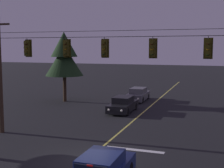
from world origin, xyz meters
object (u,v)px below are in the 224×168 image
at_px(traffic_light_centre, 104,48).
at_px(car_oncoming_lead, 123,105).
at_px(traffic_light_left_inner, 66,48).
at_px(car_oncoming_trailing, 138,95).
at_px(tree_verge_near, 64,56).
at_px(traffic_light_leftmost, 27,48).
at_px(traffic_light_right_inner, 152,48).
at_px(traffic_light_rightmost, 208,48).

bearing_deg(traffic_light_centre, car_oncoming_lead, 100.20).
distance_m(traffic_light_left_inner, traffic_light_centre, 2.48).
xyz_separation_m(traffic_light_left_inner, car_oncoming_trailing, (0.62, 15.57, -5.07)).
relative_size(car_oncoming_trailing, tree_verge_near, 0.60).
bearing_deg(traffic_light_leftmost, tree_verge_near, 107.39).
height_order(car_oncoming_lead, tree_verge_near, tree_verge_near).
relative_size(traffic_light_right_inner, traffic_light_rightmost, 1.00).
height_order(traffic_light_left_inner, traffic_light_centre, same).
xyz_separation_m(traffic_light_centre, traffic_light_rightmost, (5.81, 0.00, 0.00)).
bearing_deg(traffic_light_centre, tree_verge_near, 126.30).
bearing_deg(traffic_light_leftmost, car_oncoming_lead, 68.75).
relative_size(traffic_light_left_inner, traffic_light_rightmost, 1.00).
bearing_deg(car_oncoming_trailing, traffic_light_left_inner, -92.26).
distance_m(traffic_light_right_inner, car_oncoming_lead, 11.48).
bearing_deg(car_oncoming_trailing, traffic_light_leftmost, -102.29).
distance_m(traffic_light_left_inner, car_oncoming_lead, 10.58).
bearing_deg(traffic_light_left_inner, traffic_light_centre, 0.00).
height_order(traffic_light_leftmost, traffic_light_rightmost, same).
bearing_deg(car_oncoming_lead, car_oncoming_trailing, 91.85).
height_order(traffic_light_centre, traffic_light_rightmost, same).
distance_m(traffic_light_leftmost, traffic_light_centre, 5.26).
bearing_deg(traffic_light_right_inner, traffic_light_centre, 180.00).
height_order(traffic_light_centre, car_oncoming_lead, traffic_light_centre).
height_order(traffic_light_leftmost, traffic_light_right_inner, same).
height_order(traffic_light_left_inner, traffic_light_rightmost, same).
xyz_separation_m(traffic_light_centre, tree_verge_near, (-9.17, 12.48, -0.86)).
xyz_separation_m(car_oncoming_lead, tree_verge_near, (-7.51, 3.24, 4.21)).
height_order(traffic_light_right_inner, tree_verge_near, tree_verge_near).
bearing_deg(traffic_light_centre, car_oncoming_trailing, 96.84).
bearing_deg(traffic_light_centre, traffic_light_leftmost, 180.00).
relative_size(traffic_light_left_inner, tree_verge_near, 0.16).
bearing_deg(car_oncoming_lead, traffic_light_right_inner, -63.96).
bearing_deg(traffic_light_rightmost, traffic_light_centre, 180.00).
distance_m(car_oncoming_lead, car_oncoming_trailing, 6.33).
distance_m(traffic_light_leftmost, car_oncoming_trailing, 16.73).
bearing_deg(traffic_light_left_inner, tree_verge_near, 118.17).
bearing_deg(traffic_light_rightmost, car_oncoming_lead, 128.92).
bearing_deg(car_oncoming_trailing, tree_verge_near, -157.07).
relative_size(traffic_light_left_inner, car_oncoming_lead, 0.28).
relative_size(traffic_light_centre, tree_verge_near, 0.16).
xyz_separation_m(traffic_light_rightmost, car_oncoming_lead, (-7.47, 9.25, -5.07)).
distance_m(traffic_light_leftmost, traffic_light_rightmost, 11.07).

